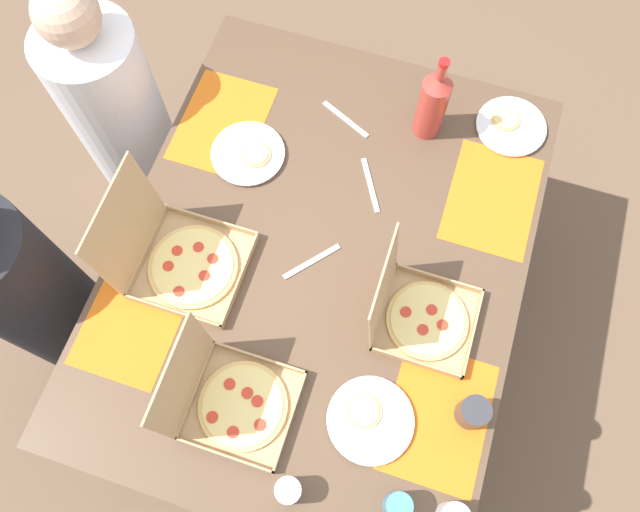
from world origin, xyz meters
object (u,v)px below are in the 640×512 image
(pizza_box_edge_far, at_px, (230,400))
(plate_near_right, at_px, (510,126))
(pizza_box_corner_right, at_px, (418,314))
(cup_spare, at_px, (473,412))
(soda_bottle, at_px, (433,103))
(cup_dark, at_px, (289,490))
(diner_left_seat, at_px, (38,298))
(plate_middle, at_px, (249,154))
(plate_far_right, at_px, (370,419))
(cup_clear_right, at_px, (398,506))
(pizza_box_corner_left, at_px, (179,258))
(diner_right_seat, at_px, (126,128))

(pizza_box_edge_far, distance_m, plate_near_right, 1.21)
(pizza_box_corner_right, relative_size, cup_spare, 3.14)
(pizza_box_corner_right, distance_m, soda_bottle, 0.64)
(plate_near_right, bearing_deg, pizza_box_corner_right, 169.82)
(cup_dark, distance_m, diner_left_seat, 1.05)
(diner_left_seat, bearing_deg, cup_spare, -88.73)
(plate_middle, xyz_separation_m, plate_near_right, (0.35, -0.76, -0.00))
(plate_far_right, xyz_separation_m, diner_left_seat, (0.06, 1.12, -0.23))
(plate_near_right, bearing_deg, plate_middle, 115.00)
(soda_bottle, relative_size, cup_spare, 3.41)
(pizza_box_edge_far, distance_m, cup_dark, 0.27)
(plate_far_right, relative_size, plate_middle, 1.00)
(pizza_box_corner_right, distance_m, cup_spare, 0.30)
(cup_clear_right, distance_m, diner_left_seat, 1.30)
(plate_middle, height_order, plate_near_right, same)
(pizza_box_corner_left, bearing_deg, cup_dark, -134.30)
(cup_clear_right, bearing_deg, plate_middle, 40.07)
(diner_right_seat, bearing_deg, pizza_box_corner_right, -110.60)
(pizza_box_corner_left, bearing_deg, soda_bottle, -39.74)
(plate_middle, bearing_deg, plate_near_right, -65.00)
(soda_bottle, xyz_separation_m, diner_left_seat, (-0.87, 1.04, -0.35))
(cup_clear_right, bearing_deg, pizza_box_edge_far, 77.02)
(cup_clear_right, bearing_deg, cup_dark, 100.50)
(pizza_box_corner_right, xyz_separation_m, plate_middle, (0.35, 0.63, -0.04))
(diner_right_seat, bearing_deg, soda_bottle, -79.95)
(pizza_box_edge_far, relative_size, soda_bottle, 0.95)
(cup_dark, bearing_deg, pizza_box_edge_far, 53.48)
(cup_spare, bearing_deg, soda_bottle, 21.65)
(soda_bottle, height_order, cup_dark, soda_bottle)
(cup_dark, xyz_separation_m, diner_left_seat, (0.30, 0.98, -0.26))
(pizza_box_corner_right, height_order, cup_dark, pizza_box_corner_right)
(pizza_box_corner_left, distance_m, plate_middle, 0.41)
(plate_near_right, distance_m, cup_clear_right, 1.20)
(pizza_box_corner_right, distance_m, diner_left_seat, 1.22)
(pizza_box_edge_far, xyz_separation_m, plate_near_right, (1.09, -0.54, -0.04))
(pizza_box_corner_right, relative_size, diner_right_seat, 0.25)
(pizza_box_corner_left, bearing_deg, pizza_box_edge_far, -139.18)
(pizza_box_edge_far, height_order, cup_dark, pizza_box_edge_far)
(diner_left_seat, relative_size, diner_right_seat, 1.00)
(pizza_box_corner_right, relative_size, plate_near_right, 1.33)
(diner_left_seat, bearing_deg, diner_right_seat, 0.00)
(pizza_box_edge_far, bearing_deg, pizza_box_corner_right, -47.14)
(pizza_box_corner_right, xyz_separation_m, cup_spare, (-0.21, -0.20, 0.00))
(pizza_box_edge_far, height_order, plate_middle, pizza_box_edge_far)
(pizza_box_edge_far, xyz_separation_m, soda_bottle, (1.00, -0.28, 0.08))
(diner_right_seat, bearing_deg, plate_middle, -99.19)
(pizza_box_corner_right, xyz_separation_m, diner_right_seat, (0.44, 1.17, -0.27))
(diner_right_seat, bearing_deg, cup_clear_right, -126.78)
(cup_clear_right, bearing_deg, cup_spare, -24.60)
(plate_far_right, height_order, soda_bottle, soda_bottle)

